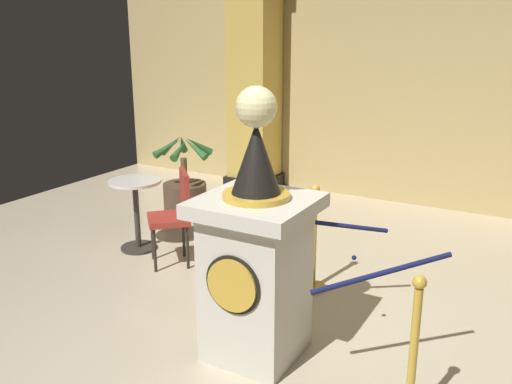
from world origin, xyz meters
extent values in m
plane|color=beige|center=(0.00, 0.00, 0.00)|extent=(10.07, 10.07, 0.00)
cube|color=tan|center=(0.00, 4.28, 1.85)|extent=(10.07, 0.16, 3.71)
cube|color=beige|center=(-0.23, 0.00, 0.54)|extent=(0.62, 0.62, 1.09)
cube|color=beige|center=(-0.23, 0.00, 1.14)|extent=(0.77, 0.77, 0.10)
cylinder|color=gold|center=(-0.23, -0.33, 0.68)|extent=(0.37, 0.03, 0.37)
cylinder|color=black|center=(-0.23, -0.32, 0.68)|extent=(0.41, 0.01, 0.41)
cylinder|color=gold|center=(-0.23, 0.00, 1.21)|extent=(0.46, 0.46, 0.04)
cone|color=black|center=(-0.23, 0.00, 1.47)|extent=(0.34, 0.34, 0.48)
cylinder|color=gold|center=(-0.23, 0.00, 1.71)|extent=(0.03, 0.03, 0.07)
sphere|color=beige|center=(-0.23, 0.00, 1.81)|extent=(0.27, 0.27, 0.27)
cylinder|color=gold|center=(0.95, -0.25, 0.45)|extent=(0.05, 0.05, 0.91)
sphere|color=gold|center=(0.95, -0.25, 0.95)|extent=(0.08, 0.08, 0.08)
cylinder|color=gold|center=(-0.30, 1.17, 0.01)|extent=(0.24, 0.24, 0.03)
cylinder|color=gold|center=(-0.30, 1.17, 0.46)|extent=(0.05, 0.05, 0.91)
sphere|color=gold|center=(-0.30, 1.17, 0.95)|extent=(0.08, 0.08, 0.08)
cylinder|color=#141947|center=(0.64, 0.10, 0.79)|extent=(0.74, 0.65, 0.22)
cylinder|color=#141947|center=(0.01, 0.82, 0.79)|extent=(0.74, 0.65, 0.22)
sphere|color=#141947|center=(0.33, 0.46, 0.70)|extent=(0.04, 0.04, 0.04)
cube|color=black|center=(-2.45, 3.88, 0.10)|extent=(0.69, 0.69, 0.20)
cube|color=gold|center=(-2.45, 3.88, 1.78)|extent=(0.60, 0.60, 3.56)
cylinder|color=#4C3828|center=(-2.58, 2.32, 0.21)|extent=(0.55, 0.55, 0.42)
cylinder|color=brown|center=(-2.58, 2.32, 0.58)|extent=(0.08, 0.08, 0.33)
cone|color=#2D662D|center=(-2.39, 2.30, 0.90)|extent=(0.40, 0.14, 0.28)
cone|color=#2D662D|center=(-2.46, 2.47, 0.90)|extent=(0.29, 0.35, 0.33)
cone|color=#2D662D|center=(-2.71, 2.47, 0.90)|extent=(0.28, 0.34, 0.35)
cone|color=#2D662D|center=(-2.78, 2.33, 0.90)|extent=(0.38, 0.12, 0.32)
cone|color=#2D662D|center=(-2.70, 2.16, 0.90)|extent=(0.28, 0.38, 0.28)
cone|color=#2D662D|center=(-2.50, 2.14, 0.90)|extent=(0.21, 0.40, 0.27)
cylinder|color=#332D28|center=(-2.33, 1.13, 0.01)|extent=(0.39, 0.39, 0.03)
cylinder|color=#332D28|center=(-2.33, 1.13, 0.38)|extent=(0.06, 0.06, 0.76)
cylinder|color=silver|center=(-2.33, 1.13, 0.76)|extent=(0.55, 0.55, 0.03)
cylinder|color=black|center=(-2.01, 0.98, 0.23)|extent=(0.03, 0.03, 0.45)
cylinder|color=black|center=(-1.79, 0.75, 0.23)|extent=(0.03, 0.03, 0.45)
cylinder|color=black|center=(-1.78, 1.20, 0.23)|extent=(0.03, 0.03, 0.45)
cylinder|color=black|center=(-1.56, 0.97, 0.23)|extent=(0.03, 0.03, 0.45)
cube|color=maroon|center=(-1.78, 0.98, 0.48)|extent=(0.57, 0.57, 0.06)
cube|color=maroon|center=(-1.66, 1.09, 0.73)|extent=(0.31, 0.32, 0.45)
camera|label=1|loc=(1.53, -3.13, 2.28)|focal=38.78mm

